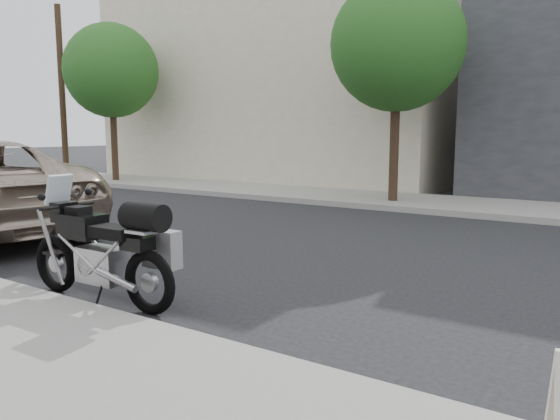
# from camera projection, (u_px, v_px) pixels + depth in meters

# --- Properties ---
(ground) EXTENTS (120.00, 120.00, 0.00)m
(ground) POSITION_uv_depth(u_px,v_px,m) (365.00, 260.00, 8.39)
(ground) COLOR black
(ground) RESTS_ON ground
(far_sidewalk) EXTENTS (44.00, 3.00, 0.15)m
(far_sidewalk) POSITION_uv_depth(u_px,v_px,m) (475.00, 207.00, 13.73)
(far_sidewalk) COLOR gray
(far_sidewalk) RESTS_ON ground
(far_building_cream) EXTENTS (14.00, 11.00, 8.00)m
(far_building_cream) POSITION_uv_depth(u_px,v_px,m) (310.00, 84.00, 23.88)
(far_building_cream) COLOR #BDB297
(far_building_cream) RESTS_ON ground
(street_tree_mid) EXTENTS (3.40, 3.40, 5.70)m
(street_tree_mid) POSITION_uv_depth(u_px,v_px,m) (397.00, 45.00, 13.84)
(street_tree_mid) COLOR #332317
(street_tree_mid) RESTS_ON far_sidewalk
(street_tree_right) EXTENTS (3.40, 3.40, 5.70)m
(street_tree_right) POSITION_uv_depth(u_px,v_px,m) (111.00, 71.00, 19.89)
(street_tree_right) COLOR #332317
(street_tree_right) RESTS_ON far_sidewalk
(utility_pole) EXTENTS (0.24, 0.24, 6.70)m
(utility_pole) POSITION_uv_depth(u_px,v_px,m) (62.00, 92.00, 21.63)
(utility_pole) COLOR #332317
(utility_pole) RESTS_ON far_sidewalk
(motorcycle) EXTENTS (2.31, 0.78, 1.46)m
(motorcycle) POSITION_uv_depth(u_px,v_px,m) (109.00, 250.00, 6.17)
(motorcycle) COLOR black
(motorcycle) RESTS_ON ground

